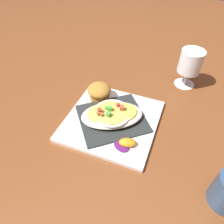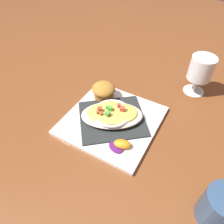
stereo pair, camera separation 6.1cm
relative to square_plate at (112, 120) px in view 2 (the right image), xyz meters
The scene contains 8 objects.
ground_plane 0.01m from the square_plate, ahead, with size 2.60×2.60×0.00m, color brown.
square_plate is the anchor object (origin of this frame).
folded_napkin 0.01m from the square_plate, ahead, with size 0.19×0.17×0.01m, color #272C2B.
gratin_dish 0.03m from the square_plate, 43.00° to the left, with size 0.21×0.20×0.04m.
muffin 0.11m from the square_plate, 38.40° to the right, with size 0.08×0.08×0.05m.
orange_garnish 0.10m from the square_plate, 139.13° to the left, with size 0.07×0.06×0.02m.
coffee_mug 0.35m from the square_plate, 164.82° to the left, with size 0.11×0.08×0.09m.
stemmed_glass 0.33m from the square_plate, 116.92° to the right, with size 0.08×0.08×0.13m.
Camera 2 is at (-0.25, 0.35, 0.48)m, focal length 33.68 mm.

